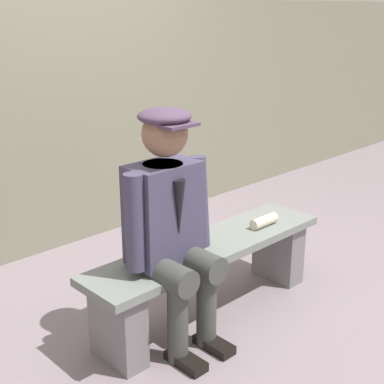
{
  "coord_description": "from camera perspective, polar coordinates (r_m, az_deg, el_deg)",
  "views": [
    {
      "loc": [
        2.11,
        2.05,
        1.77
      ],
      "look_at": [
        0.14,
        0.0,
        0.81
      ],
      "focal_mm": 51.36,
      "sensor_mm": 36.0,
      "label": 1
    }
  ],
  "objects": [
    {
      "name": "seated_man",
      "position": [
        2.86,
        -2.25,
        -2.88
      ],
      "size": [
        0.55,
        0.52,
        1.3
      ],
      "color": "#3E3A54",
      "rests_on": "ground"
    },
    {
      "name": "rolled_magazine",
      "position": [
        3.48,
        7.48,
        -3.02
      ],
      "size": [
        0.2,
        0.07,
        0.07
      ],
      "primitive_type": "cylinder",
      "rotation": [
        0.0,
        1.57,
        -0.01
      ],
      "color": "beige",
      "rests_on": "bench"
    },
    {
      "name": "bench",
      "position": [
        3.28,
        1.76,
        -7.85
      ],
      "size": [
        1.63,
        0.39,
        0.46
      ],
      "color": "slate",
      "rests_on": "ground"
    },
    {
      "name": "ground_plane",
      "position": [
        3.43,
        1.71,
        -12.44
      ],
      "size": [
        30.0,
        30.0,
        0.0
      ],
      "primitive_type": "plane",
      "color": "slate"
    },
    {
      "name": "stadium_wall",
      "position": [
        4.31,
        -13.72,
        6.69
      ],
      "size": [
        12.0,
        0.24,
        1.84
      ],
      "primitive_type": "cube",
      "color": "gray",
      "rests_on": "ground"
    }
  ]
}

